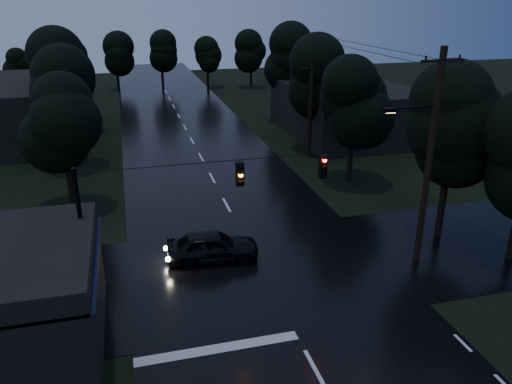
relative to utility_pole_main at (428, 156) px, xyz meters
name	(u,v)px	position (x,y,z in m)	size (l,w,h in m)	color
main_road	(201,157)	(-7.41, 19.00, -5.26)	(12.00, 120.00, 0.02)	black
cross_street	(261,270)	(-7.41, 1.00, -5.26)	(60.00, 9.00, 0.02)	black
building_far_right	(345,110)	(6.59, 23.00, -3.06)	(10.00, 14.00, 4.40)	black
building_far_left	(25,110)	(-21.41, 29.00, -2.76)	(10.00, 16.00, 5.00)	black
utility_pole_main	(428,156)	(0.00, 0.00, 0.00)	(3.50, 0.30, 10.00)	black
utility_pole_far	(310,108)	(0.89, 17.00, -1.38)	(2.00, 0.30, 7.50)	black
anchor_pole_left	(84,241)	(-14.91, 0.00, -2.26)	(0.18, 0.18, 6.00)	black
span_signals	(281,169)	(-6.85, -0.01, -0.01)	(15.00, 0.37, 1.12)	black
tree_corner_near	(454,126)	(2.59, 2.00, 0.74)	(4.48, 4.48, 9.44)	black
tree_left_a	(61,122)	(-16.41, 11.00, -0.02)	(3.92, 3.92, 8.26)	black
tree_left_b	(62,92)	(-17.01, 19.00, 0.36)	(4.20, 4.20, 8.85)	black
tree_left_c	(65,68)	(-17.61, 29.00, 0.74)	(4.48, 4.48, 9.44)	black
tree_right_a	(354,100)	(1.59, 11.00, 0.36)	(4.20, 4.20, 8.85)	black
tree_right_b	(318,76)	(2.19, 19.00, 0.74)	(4.48, 4.48, 9.44)	black
tree_right_c	(286,57)	(2.79, 29.00, 1.11)	(4.76, 4.76, 10.03)	black
car	(213,246)	(-9.42, 2.51, -4.51)	(1.76, 4.39, 1.49)	black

